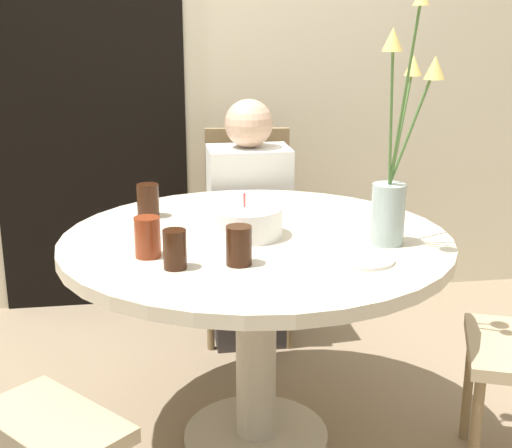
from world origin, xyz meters
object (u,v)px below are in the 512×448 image
object	(u,v)px
side_plate	(363,259)
drink_glass_0	(239,245)
drink_glass_2	(175,249)
drink_glass_1	(148,237)
drink_glass_3	(148,201)
person_guest	(249,232)
chair_left_flank	(248,219)
flower_vase	(395,170)
birthday_cake	(245,221)

from	to	relation	value
side_plate	drink_glass_0	bearing A→B (deg)	176.00
drink_glass_2	drink_glass_0	bearing A→B (deg)	1.52
side_plate	drink_glass_1	size ratio (longest dim) A/B	1.51
drink_glass_3	person_guest	bearing A→B (deg)	49.96
drink_glass_1	chair_left_flank	bearing A→B (deg)	67.77
flower_vase	person_guest	xyz separation A→B (m)	(-0.30, 0.93, -0.46)
flower_vase	drink_glass_2	bearing A→B (deg)	-170.44
side_plate	drink_glass_2	size ratio (longest dim) A/B	1.62
birthday_cake	side_plate	world-z (taller)	birthday_cake
chair_left_flank	side_plate	world-z (taller)	chair_left_flank
drink_glass_0	person_guest	distance (m)	1.09
side_plate	person_guest	distance (m)	1.10
flower_vase	drink_glass_1	xyz separation A→B (m)	(-0.73, -0.00, -0.17)
side_plate	drink_glass_1	distance (m)	0.62
chair_left_flank	side_plate	xyz separation A→B (m)	(0.16, -1.22, 0.22)
drink_glass_0	person_guest	size ratio (longest dim) A/B	0.10
drink_glass_0	drink_glass_3	bearing A→B (deg)	114.82
flower_vase	side_plate	distance (m)	0.29
flower_vase	drink_glass_1	distance (m)	0.75
drink_glass_0	drink_glass_3	distance (m)	0.59
chair_left_flank	birthday_cake	bearing A→B (deg)	-92.18
side_plate	drink_glass_3	xyz separation A→B (m)	(-0.60, 0.56, 0.05)
drink_glass_0	person_guest	bearing A→B (deg)	80.33
drink_glass_2	person_guest	size ratio (longest dim) A/B	0.10
drink_glass_1	drink_glass_3	distance (m)	0.43
drink_glass_0	drink_glass_2	world-z (taller)	drink_glass_0
drink_glass_0	birthday_cake	bearing A→B (deg)	78.82
chair_left_flank	drink_glass_0	bearing A→B (deg)	-92.73
chair_left_flank	drink_glass_0	xyz separation A→B (m)	(-0.19, -1.19, 0.27)
chair_left_flank	drink_glass_1	xyz separation A→B (m)	(-0.44, -1.09, 0.28)
chair_left_flank	side_plate	distance (m)	1.25
drink_glass_0	drink_glass_1	xyz separation A→B (m)	(-0.25, 0.11, 0.00)
drink_glass_3	drink_glass_1	bearing A→B (deg)	-90.55
side_plate	person_guest	bearing A→B (deg)	99.41
drink_glass_0	drink_glass_2	distance (m)	0.18
side_plate	birthday_cake	bearing A→B (deg)	136.18
drink_glass_1	side_plate	bearing A→B (deg)	-12.23
drink_glass_0	drink_glass_1	world-z (taller)	drink_glass_1
drink_glass_3	person_guest	world-z (taller)	person_guest
drink_glass_1	drink_glass_2	bearing A→B (deg)	-56.62
chair_left_flank	drink_glass_3	bearing A→B (deg)	-117.14
flower_vase	drink_glass_3	xyz separation A→B (m)	(-0.72, 0.43, -0.17)
flower_vase	drink_glass_2	xyz separation A→B (m)	(-0.66, -0.11, -0.18)
drink_glass_1	person_guest	world-z (taller)	person_guest
chair_left_flank	drink_glass_3	size ratio (longest dim) A/B	7.98
side_plate	chair_left_flank	bearing A→B (deg)	97.36
drink_glass_0	drink_glass_3	xyz separation A→B (m)	(-0.25, 0.53, 0.00)
drink_glass_2	chair_left_flank	bearing A→B (deg)	72.77
birthday_cake	drink_glass_0	xyz separation A→B (m)	(-0.05, -0.26, 0.01)
birthday_cake	person_guest	world-z (taller)	person_guest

